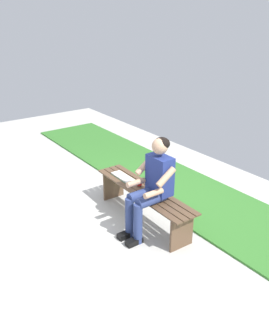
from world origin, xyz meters
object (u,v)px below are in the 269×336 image
bench_near (143,197)px  apple (139,184)px  book_open (123,177)px  person_seated (152,183)px

bench_near → apple: bearing=-4.3°
book_open → apple: bearing=-174.9°
person_seated → apple: bearing=-15.2°
apple → book_open: 0.37m
person_seated → apple: size_ratio=17.71×
book_open → bench_near: bearing=-176.7°
bench_near → book_open: book_open is taller
bench_near → book_open: bearing=2.0°
apple → book_open: (0.37, 0.02, -0.03)m
person_seated → bench_near: bearing=-18.8°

